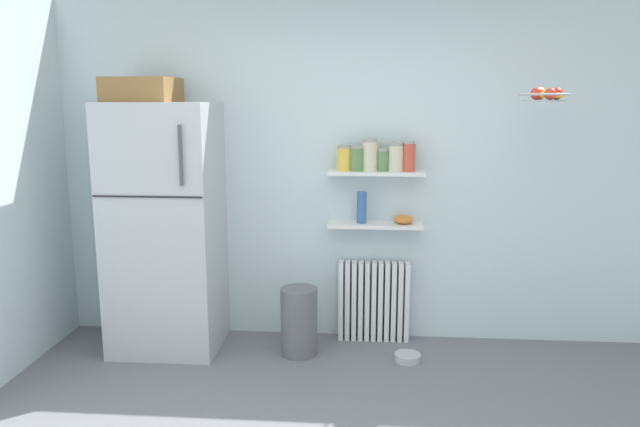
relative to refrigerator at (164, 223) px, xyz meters
The scene contains 16 objects.
back_wall 1.42m from the refrigerator, 15.67° to the left, with size 7.04×0.10×2.60m, color silver.
refrigerator is the anchor object (origin of this frame).
radiator 1.68m from the refrigerator, ahead, with size 0.54×0.12×0.62m.
wall_shelf_lower 1.55m from the refrigerator, ahead, with size 0.70×0.22×0.03m, color white.
wall_shelf_upper 1.59m from the refrigerator, ahead, with size 0.70×0.22×0.03m, color white.
storage_jar_0 1.40m from the refrigerator, ahead, with size 0.11×0.11×0.19m.
storage_jar_1 1.48m from the refrigerator, ahead, with size 0.12×0.12×0.19m.
storage_jar_2 1.58m from the refrigerator, ahead, with size 0.12×0.12×0.23m.
storage_jar_3 1.66m from the refrigerator, ahead, with size 0.09×0.09×0.17m.
storage_jar_4 1.75m from the refrigerator, ahead, with size 0.11×0.11×0.21m.
storage_jar_5 1.85m from the refrigerator, ahead, with size 0.09×0.09×0.22m.
vase 1.45m from the refrigerator, ahead, with size 0.07×0.07×0.23m, color #38609E.
shelf_bowl 1.76m from the refrigerator, ahead, with size 0.15×0.15×0.07m, color orange.
trash_bin 1.21m from the refrigerator, ahead, with size 0.27×0.27×0.50m, color slate.
pet_food_bowl 2.00m from the refrigerator, ahead, with size 0.19×0.19×0.05m, color #B7B7BC.
hanging_fruit_basket 2.77m from the refrigerator, ahead, with size 0.32×0.32×0.09m.
Camera 1 is at (0.14, -2.50, 1.84)m, focal length 33.69 mm.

